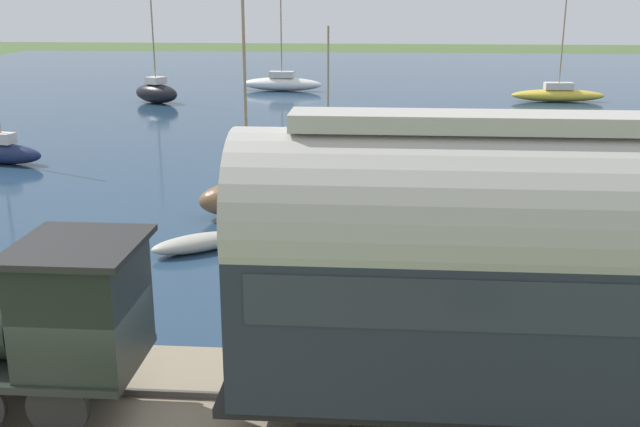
% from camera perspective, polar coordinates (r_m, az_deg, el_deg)
% --- Properties ---
extents(harbor_water, '(80.00, 80.00, 0.01)m').
position_cam_1_polar(harbor_water, '(53.61, -0.19, 8.98)').
color(harbor_water, navy).
rests_on(harbor_water, ground).
extents(steam_locomotive, '(2.01, 5.15, 3.34)m').
position_cam_1_polar(steam_locomotive, '(12.46, -22.21, -7.47)').
color(steam_locomotive, black).
rests_on(steam_locomotive, rail_embankment).
extents(passenger_coach, '(2.45, 10.18, 4.78)m').
position_cam_1_polar(passenger_coach, '(11.16, 19.15, -3.88)').
color(passenger_coach, black).
rests_on(passenger_coach, rail_embankment).
extents(sailboat_yellow, '(1.51, 6.14, 7.80)m').
position_cam_1_polar(sailboat_yellow, '(52.93, 17.68, 8.67)').
color(sailboat_yellow, gold).
rests_on(sailboat_yellow, harbor_water).
extents(sailboat_brown, '(2.58, 3.52, 8.81)m').
position_cam_1_polar(sailboat_brown, '(24.31, -5.51, 1.43)').
color(sailboat_brown, brown).
rests_on(sailboat_brown, harbor_water).
extents(sailboat_black, '(3.30, 3.89, 7.00)m').
position_cam_1_polar(sailboat_black, '(51.01, -12.36, 9.02)').
color(sailboat_black, black).
rests_on(sailboat_black, harbor_water).
extents(sailboat_teal, '(4.04, 5.57, 5.54)m').
position_cam_1_polar(sailboat_teal, '(35.64, 0.61, 5.98)').
color(sailboat_teal, '#1E707A').
rests_on(sailboat_teal, harbor_water).
extents(sailboat_navy, '(1.87, 3.94, 6.61)m').
position_cam_1_polar(sailboat_navy, '(34.55, -23.05, 4.41)').
color(sailboat_navy, '#192347').
rests_on(sailboat_navy, harbor_water).
extents(sailboat_white, '(1.98, 6.08, 8.85)m').
position_cam_1_polar(sailboat_white, '(56.24, -2.93, 9.91)').
color(sailboat_white, white).
rests_on(sailboat_white, harbor_water).
extents(rowboat_mid_harbor, '(1.57, 1.92, 0.44)m').
position_cam_1_polar(rowboat_mid_harbor, '(18.75, -2.72, -4.67)').
color(rowboat_mid_harbor, silver).
rests_on(rowboat_mid_harbor, harbor_water).
extents(rowboat_near_shore, '(2.21, 2.68, 0.49)m').
position_cam_1_polar(rowboat_near_shore, '(21.24, -9.30, -2.23)').
color(rowboat_near_shore, '#B7B2A3').
rests_on(rowboat_near_shore, harbor_water).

